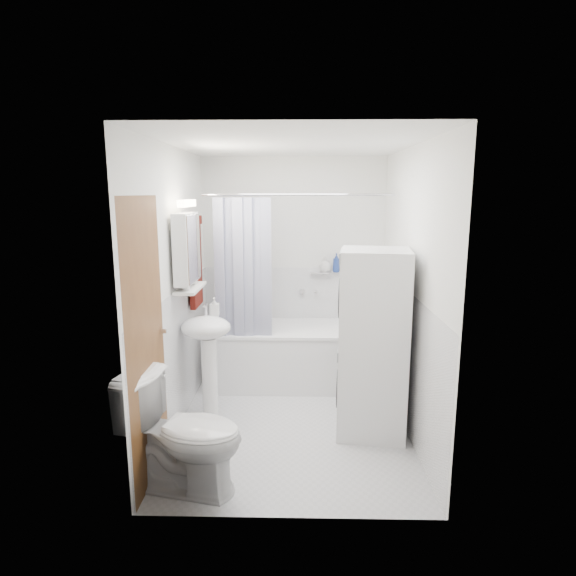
{
  "coord_description": "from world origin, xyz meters",
  "views": [
    {
      "loc": [
        0.05,
        -4.0,
        2.02
      ],
      "look_at": [
        -0.04,
        0.15,
        1.19
      ],
      "focal_mm": 30.0,
      "sensor_mm": 36.0,
      "label": 1
    }
  ],
  "objects_px": {
    "bathtub": "(297,352)",
    "toilet": "(184,434)",
    "sink": "(207,343)",
    "washer_dryer": "(373,343)"
  },
  "relations": [
    {
      "from": "washer_dryer",
      "to": "bathtub",
      "type": "bearing_deg",
      "value": 128.16
    },
    {
      "from": "bathtub",
      "to": "toilet",
      "type": "distance_m",
      "value": 2.07
    },
    {
      "from": "bathtub",
      "to": "toilet",
      "type": "bearing_deg",
      "value": -111.81
    },
    {
      "from": "sink",
      "to": "toilet",
      "type": "relative_size",
      "value": 1.26
    },
    {
      "from": "bathtub",
      "to": "washer_dryer",
      "type": "xyz_separation_m",
      "value": [
        0.63,
        -1.06,
        0.44
      ]
    },
    {
      "from": "bathtub",
      "to": "sink",
      "type": "height_order",
      "value": "sink"
    },
    {
      "from": "washer_dryer",
      "to": "sink",
      "type": "bearing_deg",
      "value": 178.98
    },
    {
      "from": "bathtub",
      "to": "toilet",
      "type": "xyz_separation_m",
      "value": [
        -0.77,
        -1.92,
        0.06
      ]
    },
    {
      "from": "sink",
      "to": "washer_dryer",
      "type": "bearing_deg",
      "value": -8.39
    },
    {
      "from": "sink",
      "to": "toilet",
      "type": "height_order",
      "value": "sink"
    }
  ]
}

